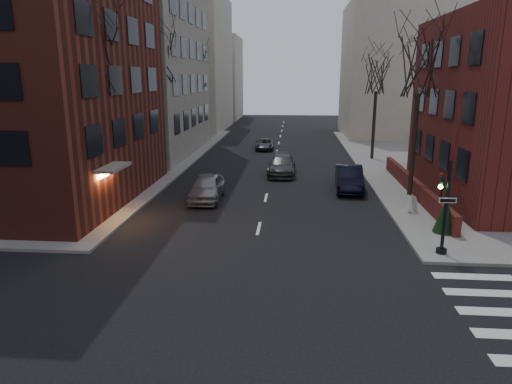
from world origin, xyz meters
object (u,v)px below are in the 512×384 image
(parked_sedan, at_px, (349,178))
(car_lane_far, at_px, (265,144))
(traffic_signal, at_px, (444,213))
(evergreen_shrub, at_px, (445,215))
(car_lane_silver, at_px, (207,187))
(car_lane_gray, at_px, (282,165))
(tree_right_a, at_px, (420,65))
(streetlamp_far, at_px, (207,105))
(tree_left_b, at_px, (158,56))
(tree_left_a, at_px, (92,55))
(tree_left_c, at_px, (197,70))
(sandwich_board, at_px, (411,204))
(tree_right_b, at_px, (377,74))
(streetlamp_near, at_px, (154,123))

(parked_sedan, relative_size, car_lane_far, 1.22)
(traffic_signal, distance_m, evergreen_shrub, 3.05)
(car_lane_silver, height_order, car_lane_gray, car_lane_silver)
(tree_right_a, xyz_separation_m, streetlamp_far, (-17.00, 24.00, -3.79))
(streetlamp_far, bearing_deg, tree_left_b, -92.15)
(parked_sedan, bearing_deg, tree_right_a, -32.06)
(streetlamp_far, xyz_separation_m, parked_sedan, (13.60, -21.61, -3.43))
(tree_left_a, distance_m, car_lane_gray, 16.50)
(tree_left_c, distance_m, car_lane_gray, 19.27)
(tree_left_c, height_order, tree_right_a, same)
(traffic_signal, xyz_separation_m, streetlamp_far, (-16.14, 33.01, 2.33))
(tree_left_c, xyz_separation_m, sandwich_board, (16.99, -24.92, -7.42))
(car_lane_gray, xyz_separation_m, sandwich_board, (7.39, -9.89, -0.12))
(tree_left_c, xyz_separation_m, streetlamp_far, (0.60, 2.00, -3.79))
(tree_right_b, distance_m, sandwich_board, 18.31)
(tree_left_a, relative_size, tree_left_c, 1.06)
(streetlamp_far, height_order, car_lane_gray, streetlamp_far)
(parked_sedan, height_order, evergreen_shrub, evergreen_shrub)
(streetlamp_far, bearing_deg, car_lane_far, -34.91)
(streetlamp_far, relative_size, parked_sedan, 1.28)
(parked_sedan, bearing_deg, streetlamp_far, 125.26)
(tree_left_b, bearing_deg, streetlamp_far, 87.85)
(car_lane_gray, bearing_deg, tree_left_a, -129.78)
(tree_right_a, height_order, sandwich_board, tree_right_a)
(parked_sedan, distance_m, car_lane_far, 18.09)
(evergreen_shrub, bearing_deg, car_lane_far, 111.94)
(tree_left_b, height_order, streetlamp_near, tree_left_b)
(car_lane_silver, distance_m, car_lane_gray, 8.98)
(tree_right_a, relative_size, car_lane_gray, 1.92)
(streetlamp_far, bearing_deg, tree_left_c, -106.70)
(tree_left_c, relative_size, streetlamp_near, 1.55)
(tree_left_c, distance_m, tree_right_a, 28.17)
(streetlamp_far, distance_m, car_lane_silver, 25.52)
(tree_left_b, distance_m, car_lane_far, 15.85)
(car_lane_gray, bearing_deg, sandwich_board, -51.78)
(tree_right_a, relative_size, evergreen_shrub, 5.52)
(tree_left_a, xyz_separation_m, sandwich_board, (16.99, 1.08, -7.86))
(parked_sedan, bearing_deg, tree_left_a, -152.69)
(car_lane_silver, xyz_separation_m, car_lane_gray, (4.40, 7.83, -0.06))
(tree_right_a, xyz_separation_m, sandwich_board, (-0.61, -2.92, -7.42))
(car_lane_far, bearing_deg, sandwich_board, -69.24)
(streetlamp_near, distance_m, car_lane_gray, 10.10)
(tree_right_a, relative_size, tree_right_b, 1.06)
(tree_right_b, height_order, sandwich_board, tree_right_b)
(traffic_signal, xyz_separation_m, parked_sedan, (-2.54, 11.40, -1.10))
(sandwich_board, bearing_deg, car_lane_silver, 156.27)
(car_lane_silver, xyz_separation_m, car_lane_far, (2.29, 20.05, -0.23))
(tree_right_b, bearing_deg, tree_right_a, -90.00)
(traffic_signal, relative_size, streetlamp_near, 0.64)
(traffic_signal, bearing_deg, tree_left_a, 163.35)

